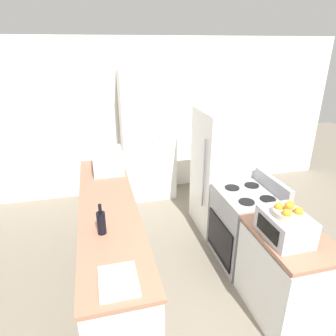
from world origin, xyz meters
name	(u,v)px	position (x,y,z in m)	size (l,w,h in m)	color
wall_back	(144,119)	(0.00, 3.61, 1.30)	(7.00, 0.06, 2.60)	silver
counter_left	(111,241)	(-0.78, 1.49, 0.43)	(0.60, 2.78, 0.90)	silver
counter_right	(285,276)	(0.78, 0.53, 0.43)	(0.60, 0.86, 0.90)	silver
pantry_cabinet	(148,137)	(0.00, 3.31, 1.06)	(0.86, 0.52, 2.12)	white
stove	(245,226)	(0.80, 1.35, 0.46)	(0.66, 0.74, 1.06)	#9E9EA3
refrigerator	(222,171)	(0.82, 2.14, 0.85)	(0.70, 0.75, 1.70)	white
microwave	(108,161)	(-0.71, 2.44, 1.04)	(0.40, 0.52, 0.28)	#B2B2B7
wine_bottle	(101,222)	(-0.86, 0.98, 1.01)	(0.08, 0.08, 0.30)	black
toaster_oven	(285,226)	(0.68, 0.52, 1.02)	(0.34, 0.45, 0.24)	#B2B2B7
fruit_bowl	(288,211)	(0.67, 0.50, 1.18)	(0.25, 0.25, 0.13)	#B2A893
cutting_board	(118,281)	(-0.78, 0.34, 0.91)	(0.28, 0.35, 0.02)	silver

